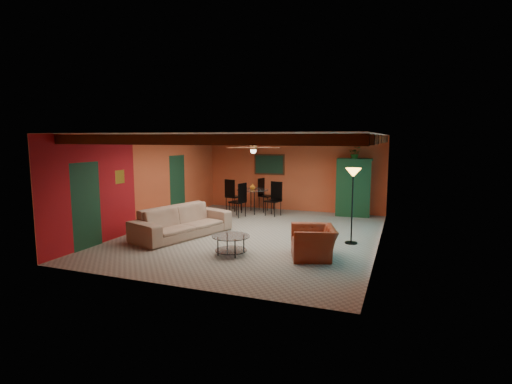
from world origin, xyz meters
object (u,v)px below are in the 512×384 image
at_px(dining_table, 253,197).
at_px(vase, 253,177).
at_px(coffee_table, 231,245).
at_px(potted_plant, 355,153).
at_px(floor_lamp, 352,206).
at_px(armchair, 313,242).
at_px(armoire, 354,188).
at_px(sofa, 182,222).

height_order(dining_table, vase, vase).
height_order(coffee_table, potted_plant, potted_plant).
xyz_separation_m(dining_table, floor_lamp, (3.77, -2.92, 0.37)).
distance_m(armchair, vase, 5.49).
bearing_deg(armoire, floor_lamp, -88.20).
height_order(sofa, floor_lamp, floor_lamp).
relative_size(sofa, armoire, 1.46).
relative_size(armchair, vase, 5.21).
bearing_deg(floor_lamp, sofa, -168.80).
height_order(sofa, armchair, sofa).
height_order(sofa, vase, vase).
bearing_deg(vase, coffee_table, -74.40).
height_order(potted_plant, vase, potted_plant).
bearing_deg(armoire, potted_plant, 0.00).
bearing_deg(armchair, dining_table, -163.58).
xyz_separation_m(sofa, potted_plant, (3.92, 4.51, 1.70)).
height_order(armchair, coffee_table, armchair).
bearing_deg(sofa, potted_plant, -22.56).
relative_size(armchair, floor_lamp, 0.56).
bearing_deg(floor_lamp, armchair, -112.90).
relative_size(coffee_table, potted_plant, 1.89).
relative_size(sofa, floor_lamp, 1.45).
relative_size(coffee_table, vase, 4.22).
bearing_deg(potted_plant, coffee_table, -109.93).
distance_m(armchair, potted_plant, 5.45).
height_order(sofa, potted_plant, potted_plant).
height_order(coffee_table, floor_lamp, floor_lamp).
bearing_deg(dining_table, armoire, 12.46).
bearing_deg(coffee_table, armoire, 70.07).
bearing_deg(armchair, coffee_table, -95.73).
xyz_separation_m(armoire, floor_lamp, (0.40, -3.66, 0.01)).
relative_size(armchair, coffee_table, 1.23).
distance_m(armchair, floor_lamp, 1.73).
bearing_deg(sofa, floor_lamp, -60.43).
bearing_deg(dining_table, floor_lamp, -37.74).
distance_m(armchair, armoire, 5.19).
relative_size(dining_table, floor_lamp, 1.17).
distance_m(sofa, armoire, 6.00).
bearing_deg(potted_plant, armchair, -92.57).
bearing_deg(armchair, potted_plant, 158.40).
bearing_deg(sofa, coffee_table, -100.82).
bearing_deg(dining_table, potted_plant, 12.46).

